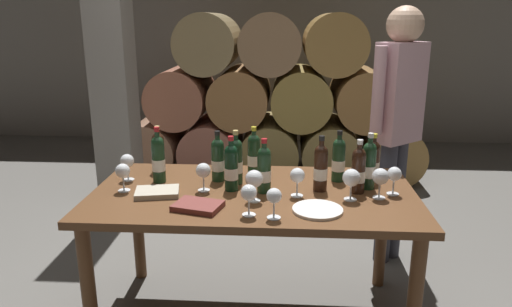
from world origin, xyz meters
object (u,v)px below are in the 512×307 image
Objects in this scene: wine_glass_4 at (274,197)px; wine_bottle_8 at (339,159)px; tasting_notebook at (157,192)px; wine_bottle_6 at (236,161)px; wine_bottle_10 at (158,152)px; sommelier_presenting at (398,113)px; wine_glass_3 at (394,175)px; wine_glass_8 at (127,162)px; wine_bottle_3 at (369,165)px; wine_glass_5 at (203,171)px; leather_ledger at (198,206)px; wine_glass_0 at (254,180)px; wine_bottle_5 at (321,167)px; wine_glass_9 at (123,172)px; wine_bottle_7 at (231,167)px; wine_bottle_11 at (218,159)px; dining_table at (254,207)px; wine_glass_7 at (297,176)px; wine_bottle_9 at (373,161)px; wine_bottle_2 at (264,169)px; wine_bottle_4 at (358,170)px; wine_glass_2 at (248,194)px; wine_glass_6 at (380,177)px; serving_plate at (318,210)px; wine_bottle_0 at (158,159)px; wine_bottle_1 at (254,154)px; wine_glass_1 at (351,178)px.

wine_bottle_8 is at bearing 57.65° from wine_glass_4.
wine_bottle_6 is at bearing 16.82° from tasting_notebook.
sommelier_presenting is (1.48, 0.44, 0.16)m from wine_bottle_10.
wine_glass_3 is 0.98× the size of wine_glass_8.
wine_bottle_3 is 0.19m from wine_bottle_8.
wine_glass_4 is 0.95× the size of wine_glass_5.
leather_ledger is at bearing -59.18° from wine_bottle_10.
wine_glass_0 is 1.12× the size of wine_glass_4.
wine_bottle_5 is at bearing 27.54° from wine_glass_0.
leather_ledger is (0.43, -0.21, -0.09)m from wine_glass_9.
wine_bottle_8 is 0.17× the size of sommelier_presenting.
wine_bottle_7 reaches higher than wine_bottle_11.
wine_glass_8 is at bearing 169.46° from dining_table.
wine_bottle_6 reaches higher than wine_bottle_7.
wine_glass_5 is 0.49m from wine_glass_7.
wine_bottle_9 is 0.99× the size of wine_bottle_10.
wine_bottle_9 is 1.81× the size of wine_glass_7.
wine_bottle_2 is 0.63m from wine_bottle_9.
wine_bottle_4 is 0.17× the size of sommelier_presenting.
wine_bottle_4 is 1.26m from wine_glass_8.
wine_glass_7 is 0.69× the size of tasting_notebook.
wine_glass_2 is at bearing 168.24° from wine_glass_4.
dining_table is 7.73× the size of leather_ledger.
wine_glass_4 is at bearing -41.31° from wine_glass_5.
wine_glass_6 is at bearing -38.05° from wine_bottle_4.
tasting_notebook reaches higher than serving_plate.
wine_bottle_8 is 0.69m from wine_glass_2.
wine_bottle_11 is (-0.11, 0.04, -0.01)m from wine_bottle_6.
wine_glass_6 is at bearing -8.53° from wine_bottle_0.
wine_glass_3 is at bearing -102.70° from sommelier_presenting.
wine_bottle_1 is 1.99× the size of wine_glass_4.
sommelier_presenting reaches higher than wine_glass_5.
wine_bottle_5 is (0.29, 0.04, 0.00)m from wine_bottle_2.
wine_glass_6 reaches higher than wine_glass_4.
wine_glass_2 is (-0.65, -0.52, -0.01)m from wine_bottle_9.
wine_bottle_5 reaches higher than wine_glass_1.
wine_bottle_3 is at bearing -109.46° from wine_bottle_9.
wine_glass_4 is 0.67m from tasting_notebook.
wine_bottle_1 is at bearing 93.59° from dining_table.
wine_glass_2 reaches higher than tasting_notebook.
wine_glass_6 is 1.04× the size of wine_glass_8.
wine_glass_4 is 1.35m from sommelier_presenting.
wine_glass_3 is 0.99m from wine_glass_5.
wine_glass_5 is 0.64m from serving_plate.
wine_bottle_10 is at bearing 165.63° from wine_bottle_4.
wine_glass_6 is at bearing 27.37° from leather_ledger.
wine_glass_7 is at bearing 21.11° from wine_glass_0.
tasting_notebook is (0.22, -0.22, -0.09)m from wine_glass_8.
wine_bottle_3 reaches higher than wine_glass_3.
wine_bottle_0 is at bearing 174.75° from wine_bottle_4.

